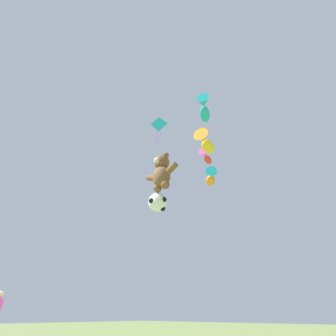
% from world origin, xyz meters
% --- Properties ---
extents(teddy_bear_kite, '(2.41, 1.06, 2.44)m').
position_xyz_m(teddy_bear_kite, '(0.25, 4.80, 8.08)').
color(teddy_bear_kite, brown).
extents(soccer_ball_kite, '(1.19, 1.18, 1.09)m').
position_xyz_m(soccer_ball_kite, '(-0.29, 5.09, 6.43)').
color(soccer_ball_kite, white).
extents(fish_kite_teal, '(1.43, 1.91, 0.68)m').
position_xyz_m(fish_kite_teal, '(3.66, 4.68, 10.82)').
color(fish_kite_teal, '#19ADB2').
extents(fish_kite_goldfin, '(1.45, 2.33, 0.99)m').
position_xyz_m(fish_kite_goldfin, '(2.02, 7.16, 10.79)').
color(fish_kite_goldfin, yellow).
extents(fish_kite_crimson, '(1.03, 1.85, 0.65)m').
position_xyz_m(fish_kite_crimson, '(0.73, 9.17, 11.31)').
color(fish_kite_crimson, red).
extents(fish_kite_tangerine, '(2.09, 2.40, 0.99)m').
position_xyz_m(fish_kite_tangerine, '(-0.50, 11.62, 11.05)').
color(fish_kite_tangerine, orange).
extents(diamond_kite, '(1.05, 0.79, 2.42)m').
position_xyz_m(diamond_kite, '(-0.68, 5.37, 12.86)').
color(diamond_kite, '#19ADB2').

